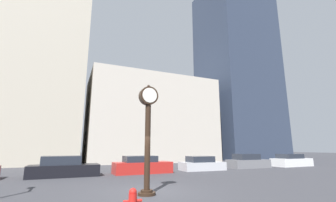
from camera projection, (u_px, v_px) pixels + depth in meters
name	position (u px, v px, depth m)	size (l,w,h in m)	color
ground_plane	(149.00, 192.00, 10.29)	(200.00, 200.00, 0.00)	#38383D
building_tall_tower	(46.00, 42.00, 32.28)	(10.98, 12.00, 33.80)	#BCB29E
building_storefront_row	(149.00, 121.00, 36.27)	(19.08, 12.00, 12.68)	beige
building_glass_modern	(236.00, 70.00, 45.79)	(12.83, 12.00, 35.22)	#2D384C
street_clock	(148.00, 129.00, 10.25)	(0.85, 0.78, 4.94)	black
car_black	(64.00, 168.00, 16.02)	(4.71, 1.97, 1.44)	black
car_red	(142.00, 166.00, 18.13)	(4.68, 1.90, 1.37)	red
car_silver	(202.00, 164.00, 20.65)	(4.10, 2.12, 1.26)	#BCBCC1
car_grey	(248.00, 162.00, 23.06)	(4.33, 1.96, 1.41)	slate
car_white	(291.00, 161.00, 25.17)	(4.70, 2.05, 1.35)	silver
fire_hydrant_near	(133.00, 199.00, 7.35)	(0.62, 0.27, 0.70)	red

